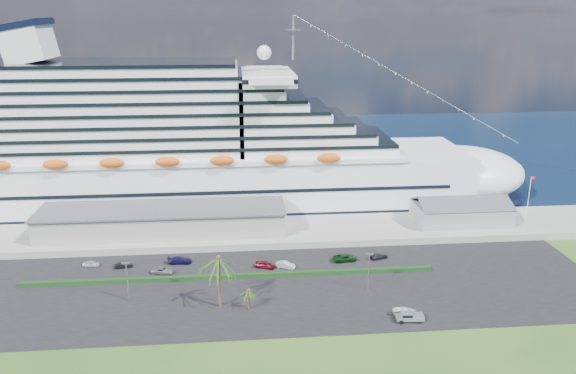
{
  "coord_description": "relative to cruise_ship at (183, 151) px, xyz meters",
  "views": [
    {
      "loc": [
        -5.57,
        -93.51,
        54.8
      ],
      "look_at": [
        5.53,
        30.0,
        15.86
      ],
      "focal_mm": 35.0,
      "sensor_mm": 36.0,
      "label": 1
    }
  ],
  "objects": [
    {
      "name": "parked_car_7",
      "position": [
        47.51,
        -41.08,
        -15.94
      ],
      "size": [
        4.7,
        3.07,
        1.27
      ],
      "primitive_type": "imported",
      "rotation": [
        0.0,
        0.0,
        1.89
      ],
      "color": "black",
      "rests_on": "asphalt_lot"
    },
    {
      "name": "palm_short",
      "position": [
        17.03,
        -61.5,
        -13.03
      ],
      "size": [
        3.53,
        3.53,
        4.56
      ],
      "color": "#47301E",
      "rests_on": "ground"
    },
    {
      "name": "parked_car_3",
      "position": [
        1.88,
        -39.49,
        -15.8
      ],
      "size": [
        5.46,
        2.42,
        1.56
      ],
      "primitive_type": "imported",
      "rotation": [
        0.0,
        0.0,
        1.53
      ],
      "color": "#17113E",
      "rests_on": "asphalt_lot"
    },
    {
      "name": "palm_tall",
      "position": [
        11.53,
        -60.0,
        -7.49
      ],
      "size": [
        8.82,
        8.82,
        11.13
      ],
      "color": "#47301E",
      "rests_on": "ground"
    },
    {
      "name": "terminal_building",
      "position": [
        -3.47,
        -24.0,
        -11.68
      ],
      "size": [
        61.0,
        15.0,
        6.3
      ],
      "color": "gray",
      "rests_on": "wharf"
    },
    {
      "name": "cruise_ship",
      "position": [
        0.0,
        0.0,
        0.0
      ],
      "size": [
        191.0,
        38.0,
        54.0
      ],
      "color": "silver",
      "rests_on": "ground"
    },
    {
      "name": "asphalt_lot",
      "position": [
        21.53,
        -53.0,
        -16.63
      ],
      "size": [
        140.0,
        38.0,
        0.12
      ],
      "primitive_type": "cube",
      "color": "black",
      "rests_on": "ground"
    },
    {
      "name": "parked_car_6",
      "position": [
        39.47,
        -41.61,
        -15.8
      ],
      "size": [
        5.78,
        3.08,
        1.54
      ],
      "primitive_type": "imported",
      "rotation": [
        0.0,
        0.0,
        1.67
      ],
      "color": "#0D3613",
      "rests_on": "asphalt_lot"
    },
    {
      "name": "wharf",
      "position": [
        21.53,
        -24.0,
        -15.79
      ],
      "size": [
        240.0,
        20.0,
        1.8
      ],
      "primitive_type": "cube",
      "color": "gray",
      "rests_on": "ground"
    },
    {
      "name": "lamp_post_right",
      "position": [
        41.53,
        -56.0,
        -11.35
      ],
      "size": [
        1.6,
        0.35,
        8.27
      ],
      "color": "gray",
      "rests_on": "asphalt_lot"
    },
    {
      "name": "parked_car_2",
      "position": [
        -1.35,
        -44.38,
        -15.89
      ],
      "size": [
        5.17,
        2.94,
        1.36
      ],
      "primitive_type": "imported",
      "rotation": [
        0.0,
        0.0,
        1.43
      ],
      "color": "gray",
      "rests_on": "asphalt_lot"
    },
    {
      "name": "parked_car_5",
      "position": [
        25.56,
        -44.03,
        -15.86
      ],
      "size": [
        4.58,
        3.19,
        1.43
      ],
      "primitive_type": "imported",
      "rotation": [
        0.0,
        0.0,
        1.14
      ],
      "color": "silver",
      "rests_on": "asphalt_lot"
    },
    {
      "name": "parked_car_4",
      "position": [
        21.1,
        -43.61,
        -15.78
      ],
      "size": [
        5.01,
        3.39,
        1.58
      ],
      "primitive_type": "imported",
      "rotation": [
        0.0,
        0.0,
        1.21
      ],
      "color": "#600C17",
      "rests_on": "asphalt_lot"
    },
    {
      "name": "lamp_post_left",
      "position": [
        -6.47,
        -56.0,
        -11.35
      ],
      "size": [
        1.6,
        0.35,
        8.27
      ],
      "color": "gray",
      "rests_on": "asphalt_lot"
    },
    {
      "name": "port_shed",
      "position": [
        73.53,
        -24.0,
        -12.3
      ],
      "size": [
        24.0,
        12.31,
        7.37
      ],
      "color": "gray",
      "rests_on": "wharf"
    },
    {
      "name": "parked_car_0",
      "position": [
        -17.78,
        -39.38,
        -15.96
      ],
      "size": [
        3.74,
        1.77,
        1.24
      ],
      "primitive_type": "imported",
      "rotation": [
        0.0,
        0.0,
        1.48
      ],
      "color": "silver",
      "rests_on": "asphalt_lot"
    },
    {
      "name": "boat_trailer",
      "position": [
        46.1,
        -66.48,
        -15.57
      ],
      "size": [
        5.41,
        3.82,
        1.52
      ],
      "color": "gray",
      "rests_on": "asphalt_lot"
    },
    {
      "name": "pickup_truck",
      "position": [
        46.43,
        -68.52,
        -15.58
      ],
      "size": [
        5.24,
        2.19,
        1.81
      ],
      "color": "black",
      "rests_on": "asphalt_lot"
    },
    {
      "name": "parked_car_1",
      "position": [
        -10.39,
        -40.7,
        -15.94
      ],
      "size": [
        4.03,
        2.03,
        1.27
      ],
      "primitive_type": "imported",
      "rotation": [
        0.0,
        0.0,
        1.76
      ],
      "color": "black",
      "rests_on": "asphalt_lot"
    },
    {
      "name": "flagpole",
      "position": [
        91.57,
        -24.0,
        -8.43
      ],
      "size": [
        1.08,
        0.16,
        12.0
      ],
      "color": "silver",
      "rests_on": "wharf"
    },
    {
      "name": "hedge",
      "position": [
        13.53,
        -48.0,
        -16.12
      ],
      "size": [
        88.0,
        1.1,
        0.9
      ],
      "primitive_type": "cube",
      "color": "black",
      "rests_on": "asphalt_lot"
    },
    {
      "name": "water",
      "position": [
        21.53,
        66.0,
        -16.68
      ],
      "size": [
        420.0,
        160.0,
        0.02
      ],
      "primitive_type": "cube",
      "color": "black",
      "rests_on": "ground"
    },
    {
      "name": "ground",
      "position": [
        21.53,
        -64.0,
        -16.69
      ],
      "size": [
        420.0,
        420.0,
        0.0
      ],
      "primitive_type": "plane",
      "color": "#244B19",
      "rests_on": "ground"
    }
  ]
}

